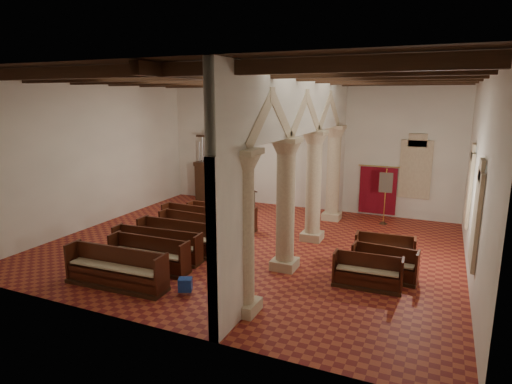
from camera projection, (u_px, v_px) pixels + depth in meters
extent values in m
plane|color=#9F3B22|center=(252.00, 246.00, 15.38)|extent=(14.00, 14.00, 0.00)
plane|color=black|center=(251.00, 73.00, 14.08)|extent=(14.00, 14.00, 0.00)
cube|color=beige|center=(304.00, 145.00, 20.09)|extent=(14.00, 0.02, 6.00)
cube|color=beige|center=(139.00, 201.00, 9.36)|extent=(14.00, 0.02, 6.00)
cube|color=beige|center=(96.00, 153.00, 17.48)|extent=(0.02, 12.00, 6.00)
cube|color=beige|center=(479.00, 178.00, 11.98)|extent=(0.02, 12.00, 6.00)
cube|color=beige|center=(243.00, 306.00, 10.62)|extent=(0.75, 0.75, 0.30)
cylinder|color=beige|center=(243.00, 237.00, 10.23)|extent=(0.56, 0.56, 3.30)
cube|color=beige|center=(285.00, 264.00, 13.30)|extent=(0.75, 0.75, 0.30)
cylinder|color=beige|center=(285.00, 208.00, 12.91)|extent=(0.56, 0.56, 3.30)
cube|color=beige|center=(312.00, 236.00, 15.98)|extent=(0.75, 0.75, 0.30)
cylinder|color=beige|center=(313.00, 189.00, 15.59)|extent=(0.56, 0.56, 3.30)
cube|color=beige|center=(332.00, 216.00, 18.66)|extent=(0.75, 0.75, 0.30)
cylinder|color=beige|center=(333.00, 175.00, 18.27)|extent=(0.56, 0.56, 3.30)
cube|color=beige|center=(303.00, 103.00, 13.58)|extent=(0.25, 11.90, 1.93)
cube|color=#398266|center=(478.00, 219.00, 10.82)|extent=(0.03, 1.00, 2.20)
cube|color=#398266|center=(471.00, 189.00, 14.39)|extent=(0.03, 1.00, 2.20)
cube|color=#398266|center=(415.00, 169.00, 18.28)|extent=(1.00, 0.03, 2.20)
cube|color=#362011|center=(216.00, 184.00, 21.87)|extent=(2.00, 0.80, 1.80)
cube|color=#362011|center=(215.00, 164.00, 21.65)|extent=(2.10, 0.85, 0.20)
cube|color=#381B12|center=(252.00, 211.00, 19.97)|extent=(0.43, 0.43, 0.09)
cube|color=#381B12|center=(252.00, 202.00, 19.87)|extent=(0.21, 0.21, 0.95)
cube|color=#381B12|center=(252.00, 191.00, 19.70)|extent=(0.46, 0.38, 0.17)
cube|color=maroon|center=(378.00, 191.00, 19.04)|extent=(1.60, 0.06, 2.10)
cylinder|color=gold|center=(379.00, 166.00, 18.79)|extent=(1.80, 0.04, 0.04)
cone|color=#362011|center=(383.00, 222.00, 18.02)|extent=(0.35, 0.35, 0.12)
cylinder|color=gold|center=(385.00, 196.00, 17.78)|extent=(0.04, 0.04, 2.36)
cylinder|color=gold|center=(387.00, 171.00, 17.54)|extent=(0.07, 0.69, 0.03)
cube|color=navy|center=(386.00, 183.00, 17.63)|extent=(0.54, 0.05, 0.84)
cube|color=#16279C|center=(185.00, 284.00, 11.53)|extent=(0.44, 0.41, 0.36)
cube|color=navy|center=(178.00, 250.00, 14.20)|extent=(0.35, 0.30, 0.32)
cube|color=navy|center=(216.00, 236.00, 15.66)|extent=(0.36, 0.32, 0.31)
cylinder|color=white|center=(126.00, 283.00, 11.90)|extent=(1.11, 0.12, 0.11)
cylinder|color=white|center=(131.00, 281.00, 12.06)|extent=(0.97, 0.19, 0.10)
cube|color=#362011|center=(117.00, 285.00, 12.05)|extent=(3.12, 0.86, 0.11)
cube|color=#3D190D|center=(115.00, 276.00, 11.94)|extent=(2.95, 0.54, 0.47)
cube|color=#3D190D|center=(120.00, 264.00, 12.10)|extent=(2.94, 0.19, 1.00)
cube|color=#3D190D|center=(76.00, 258.00, 12.54)|extent=(0.10, 0.64, 1.00)
cube|color=#3D190D|center=(161.00, 275.00, 11.36)|extent=(0.10, 0.64, 1.00)
cube|color=beige|center=(114.00, 267.00, 11.88)|extent=(2.84, 0.49, 0.05)
cube|color=#362011|center=(149.00, 268.00, 13.21)|extent=(2.66, 0.76, 0.10)
cube|color=#38170C|center=(148.00, 261.00, 13.11)|extent=(2.50, 0.46, 0.44)
cube|color=#38170C|center=(152.00, 251.00, 13.26)|extent=(2.49, 0.14, 0.93)
cube|color=#38170C|center=(116.00, 247.00, 13.62)|extent=(0.08, 0.59, 0.93)
cube|color=#38170C|center=(184.00, 259.00, 12.61)|extent=(0.08, 0.59, 0.93)
cube|color=beige|center=(147.00, 253.00, 13.06)|extent=(2.40, 0.42, 0.05)
cube|color=#362011|center=(157.00, 258.00, 14.07)|extent=(3.15, 0.88, 0.10)
cube|color=#3D0F0D|center=(156.00, 251.00, 13.97)|extent=(2.98, 0.59, 0.43)
cube|color=#3D0F0D|center=(160.00, 242.00, 14.11)|extent=(2.96, 0.27, 0.91)
cube|color=#3D0F0D|center=(120.00, 237.00, 14.57)|extent=(0.11, 0.58, 0.91)
cube|color=#3D0F0D|center=(197.00, 250.00, 13.38)|extent=(0.11, 0.58, 0.91)
cube|color=beige|center=(156.00, 244.00, 13.92)|extent=(2.86, 0.54, 0.05)
cube|color=#362011|center=(180.00, 251.00, 14.71)|extent=(3.10, 0.77, 0.10)
cube|color=#451E0E|center=(178.00, 243.00, 14.60)|extent=(2.95, 0.45, 0.47)
cube|color=#451E0E|center=(182.00, 234.00, 14.76)|extent=(2.94, 0.11, 0.98)
cube|color=#451E0E|center=(144.00, 230.00, 15.21)|extent=(0.08, 0.62, 0.98)
cube|color=#451E0E|center=(218.00, 241.00, 14.02)|extent=(0.08, 0.62, 0.98)
cube|color=beige|center=(178.00, 236.00, 14.55)|extent=(2.83, 0.41, 0.05)
cube|color=#362011|center=(191.00, 238.00, 16.01)|extent=(2.57, 0.81, 0.10)
cube|color=#3A0F0C|center=(190.00, 232.00, 15.91)|extent=(2.40, 0.51, 0.43)
cube|color=#3A0F0C|center=(193.00, 224.00, 16.06)|extent=(2.38, 0.20, 0.91)
cube|color=#3A0F0C|center=(163.00, 222.00, 16.40)|extent=(0.10, 0.58, 0.91)
cube|color=#3A0F0C|center=(220.00, 229.00, 15.44)|extent=(0.10, 0.58, 0.91)
cube|color=beige|center=(190.00, 226.00, 15.86)|extent=(2.30, 0.47, 0.05)
cube|color=#362011|center=(196.00, 232.00, 16.75)|extent=(2.95, 0.83, 0.10)
cube|color=#411A0E|center=(196.00, 226.00, 16.65)|extent=(2.79, 0.52, 0.45)
cube|color=#411A0E|center=(198.00, 218.00, 16.80)|extent=(2.78, 0.18, 0.96)
cube|color=#411A0E|center=(166.00, 215.00, 17.22)|extent=(0.10, 0.61, 0.96)
cube|color=#411A0E|center=(229.00, 223.00, 16.10)|extent=(0.10, 0.61, 0.96)
cube|color=beige|center=(195.00, 219.00, 16.59)|extent=(2.68, 0.47, 0.05)
cube|color=#362011|center=(221.00, 227.00, 17.40)|extent=(2.99, 0.71, 0.09)
cube|color=#36180B|center=(221.00, 221.00, 17.30)|extent=(2.83, 0.43, 0.42)
cube|color=#36180B|center=(223.00, 215.00, 17.44)|extent=(2.82, 0.12, 0.89)
cube|color=#36180B|center=(191.00, 212.00, 17.88)|extent=(0.08, 0.56, 0.89)
cube|color=#36180B|center=(254.00, 220.00, 16.74)|extent=(0.08, 0.56, 0.89)
cube|color=beige|center=(221.00, 216.00, 17.25)|extent=(2.72, 0.39, 0.05)
cube|color=#362011|center=(367.00, 286.00, 12.00)|extent=(1.92, 0.72, 0.09)
cube|color=#3D190D|center=(367.00, 278.00, 11.90)|extent=(1.76, 0.44, 0.41)
cube|color=#3D190D|center=(368.00, 268.00, 12.04)|extent=(1.75, 0.14, 0.86)
cube|color=#3D190D|center=(335.00, 265.00, 12.27)|extent=(0.09, 0.54, 0.86)
cube|color=#3D190D|center=(402.00, 275.00, 11.55)|extent=(0.09, 0.54, 0.86)
cube|color=beige|center=(367.00, 271.00, 11.86)|extent=(1.69, 0.40, 0.05)
cube|color=#362011|center=(383.00, 277.00, 12.57)|extent=(1.91, 0.76, 0.09)
cube|color=#37110B|center=(384.00, 270.00, 12.47)|extent=(1.74, 0.48, 0.42)
cube|color=#37110B|center=(385.00, 260.00, 12.61)|extent=(1.72, 0.17, 0.88)
cube|color=#37110B|center=(354.00, 257.00, 12.83)|extent=(0.10, 0.56, 0.88)
cube|color=#37110B|center=(417.00, 266.00, 12.12)|extent=(0.10, 0.56, 0.88)
cube|color=beige|center=(384.00, 262.00, 12.42)|extent=(1.67, 0.44, 0.05)
cube|color=#362011|center=(384.00, 265.00, 13.43)|extent=(1.84, 0.80, 0.10)
cube|color=#3E110D|center=(384.00, 258.00, 13.33)|extent=(1.68, 0.49, 0.44)
cube|color=#3E110D|center=(385.00, 248.00, 13.48)|extent=(1.66, 0.17, 0.94)
cube|color=#3E110D|center=(357.00, 246.00, 13.68)|extent=(0.10, 0.60, 0.94)
cube|color=#3E110D|center=(414.00, 254.00, 13.00)|extent=(0.10, 0.60, 0.94)
cube|color=beige|center=(385.00, 250.00, 13.27)|extent=(1.61, 0.45, 0.05)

